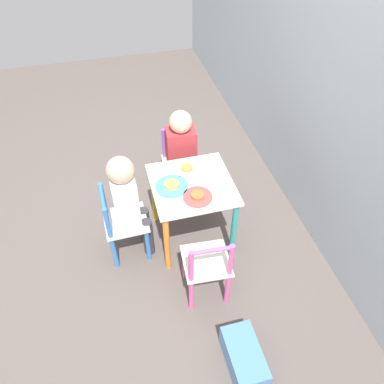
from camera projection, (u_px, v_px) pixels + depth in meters
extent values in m
plane|color=#5B514C|center=(192.00, 235.00, 2.61)|extent=(6.00, 6.00, 0.00)
cube|color=#B2C1CC|center=(353.00, 35.00, 1.86)|extent=(6.00, 0.06, 2.60)
cube|color=silver|center=(192.00, 184.00, 2.27)|extent=(0.49, 0.49, 0.02)
cylinder|color=yellow|center=(154.00, 196.00, 2.55)|extent=(0.04, 0.04, 0.47)
cylinder|color=orange|center=(167.00, 244.00, 2.26)|extent=(0.04, 0.04, 0.47)
cylinder|color=green|center=(214.00, 185.00, 2.63)|extent=(0.04, 0.04, 0.47)
cylinder|color=teal|center=(234.00, 230.00, 2.34)|extent=(0.04, 0.04, 0.47)
cube|color=silver|center=(126.00, 221.00, 2.32)|extent=(0.27, 0.27, 0.02)
cylinder|color=#387AD1|center=(148.00, 245.00, 2.37)|extent=(0.03, 0.03, 0.28)
cylinder|color=#387AD1|center=(142.00, 221.00, 2.52)|extent=(0.03, 0.03, 0.28)
cylinder|color=#387AD1|center=(115.00, 252.00, 2.33)|extent=(0.03, 0.03, 0.28)
cylinder|color=#387AD1|center=(110.00, 228.00, 2.48)|extent=(0.03, 0.03, 0.28)
cylinder|color=#387AD1|center=(108.00, 224.00, 2.14)|extent=(0.03, 0.03, 0.26)
cylinder|color=#387AD1|center=(103.00, 199.00, 2.29)|extent=(0.03, 0.03, 0.26)
cylinder|color=#387AD1|center=(102.00, 198.00, 2.14)|extent=(0.21, 0.03, 0.02)
cube|color=silver|center=(181.00, 164.00, 2.71)|extent=(0.28, 0.28, 0.02)
cylinder|color=#8E51BC|center=(170.00, 191.00, 2.73)|extent=(0.03, 0.03, 0.28)
cylinder|color=#8E51BC|center=(198.00, 187.00, 2.75)|extent=(0.03, 0.03, 0.28)
cylinder|color=#8E51BC|center=(166.00, 172.00, 2.88)|extent=(0.03, 0.03, 0.28)
cylinder|color=#8E51BC|center=(193.00, 169.00, 2.90)|extent=(0.03, 0.03, 0.28)
cylinder|color=#8E51BC|center=(164.00, 144.00, 2.69)|extent=(0.03, 0.03, 0.26)
cylinder|color=#8E51BC|center=(193.00, 141.00, 2.72)|extent=(0.03, 0.03, 0.26)
cylinder|color=#8E51BC|center=(178.00, 129.00, 2.62)|extent=(0.04, 0.21, 0.02)
cube|color=silver|center=(206.00, 261.00, 2.11)|extent=(0.28, 0.28, 0.02)
cylinder|color=#E5599E|center=(219.00, 258.00, 2.30)|extent=(0.03, 0.03, 0.28)
cylinder|color=#E5599E|center=(185.00, 264.00, 2.27)|extent=(0.03, 0.03, 0.28)
cylinder|color=#E5599E|center=(227.00, 288.00, 2.15)|extent=(0.03, 0.03, 0.28)
cylinder|color=#E5599E|center=(191.00, 294.00, 2.12)|extent=(0.03, 0.03, 0.28)
cylinder|color=#E5599E|center=(231.00, 261.00, 1.96)|extent=(0.03, 0.03, 0.26)
cylinder|color=#E5599E|center=(191.00, 267.00, 1.93)|extent=(0.03, 0.03, 0.26)
cylinder|color=#E5599E|center=(212.00, 251.00, 1.87)|extent=(0.04, 0.21, 0.02)
cylinder|color=#38383D|center=(148.00, 237.00, 2.41)|extent=(0.07, 0.07, 0.30)
cylinder|color=#38383D|center=(145.00, 226.00, 2.48)|extent=(0.07, 0.07, 0.30)
cube|color=silver|center=(125.00, 200.00, 2.20)|extent=(0.20, 0.15, 0.34)
sphere|color=#DBB293|center=(120.00, 170.00, 2.04)|extent=(0.16, 0.16, 0.16)
cylinder|color=#4C608E|center=(178.00, 191.00, 2.72)|extent=(0.07, 0.07, 0.30)
cylinder|color=#4C608E|center=(191.00, 189.00, 2.73)|extent=(0.07, 0.07, 0.30)
cube|color=#B23338|center=(181.00, 149.00, 2.59)|extent=(0.15, 0.21, 0.31)
sphere|color=#DBB293|center=(181.00, 122.00, 2.43)|extent=(0.15, 0.15, 0.15)
cylinder|color=#4C9EE0|center=(172.00, 186.00, 2.24)|extent=(0.20, 0.20, 0.01)
cylinder|color=gold|center=(172.00, 185.00, 2.23)|extent=(0.09, 0.09, 0.02)
cylinder|color=white|center=(187.00, 169.00, 2.35)|extent=(0.17, 0.17, 0.01)
cylinder|color=#D6843D|center=(187.00, 168.00, 2.34)|extent=(0.08, 0.08, 0.02)
cylinder|color=#E54C47|center=(198.00, 197.00, 2.17)|extent=(0.17, 0.17, 0.01)
cylinder|color=#CC6633|center=(198.00, 195.00, 2.16)|extent=(0.08, 0.08, 0.02)
cube|color=#4C7FB7|center=(244.00, 357.00, 1.93)|extent=(0.31, 0.17, 0.15)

